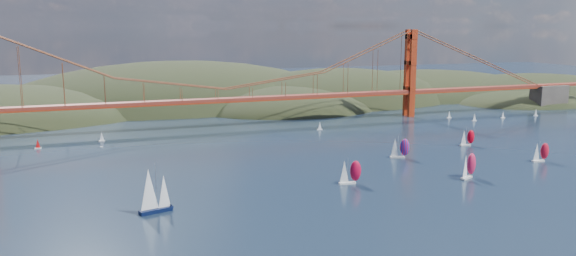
# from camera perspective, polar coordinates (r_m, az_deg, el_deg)

# --- Properties ---
(ground) EXTENTS (1200.00, 1200.00, 0.00)m
(ground) POSITION_cam_1_polar(r_m,az_deg,el_deg) (159.39, 9.12, -10.78)
(ground) COLOR black
(ground) RESTS_ON ground
(headlands) EXTENTS (725.00, 225.00, 96.00)m
(headlands) POSITION_cam_1_polar(r_m,az_deg,el_deg) (430.47, -3.48, 1.00)
(headlands) COLOR black
(headlands) RESTS_ON ground
(bridge) EXTENTS (552.00, 12.00, 55.00)m
(bridge) POSITION_cam_1_polar(r_m,az_deg,el_deg) (318.92, -6.73, 5.78)
(bridge) COLOR maroon
(bridge) RESTS_ON ground
(sloop_navy) EXTENTS (10.64, 7.29, 15.78)m
(sloop_navy) POSITION_cam_1_polar(r_m,az_deg,el_deg) (178.71, -13.51, -6.25)
(sloop_navy) COLOR black
(sloop_navy) RESTS_ON ground
(racer_0) EXTENTS (8.59, 3.62, 9.78)m
(racer_0) POSITION_cam_1_polar(r_m,az_deg,el_deg) (206.82, 6.29, -4.43)
(racer_0) COLOR white
(racer_0) RESTS_ON ground
(racer_1) EXTENTS (9.42, 6.88, 10.59)m
(racer_1) POSITION_cam_1_polar(r_m,az_deg,el_deg) (223.64, 17.85, -3.64)
(racer_1) COLOR silver
(racer_1) RESTS_ON ground
(racer_2) EXTENTS (7.91, 3.25, 9.06)m
(racer_2) POSITION_cam_1_polar(r_m,az_deg,el_deg) (262.34, 24.27, -2.21)
(racer_2) COLOR white
(racer_2) RESTS_ON ground
(racer_3) EXTENTS (7.54, 3.09, 8.66)m
(racer_3) POSITION_cam_1_polar(r_m,az_deg,el_deg) (284.19, 17.74, -0.92)
(racer_3) COLOR silver
(racer_3) RESTS_ON ground
(racer_rwb) EXTENTS (8.67, 5.18, 9.71)m
(racer_rwb) POSITION_cam_1_polar(r_m,az_deg,el_deg) (250.49, 11.26, -1.97)
(racer_rwb) COLOR silver
(racer_rwb) RESTS_ON ground
(distant_boat_2) EXTENTS (3.00, 2.00, 4.70)m
(distant_boat_2) POSITION_cam_1_polar(r_m,az_deg,el_deg) (289.38, -24.08, -1.48)
(distant_boat_2) COLOR silver
(distant_boat_2) RESTS_ON ground
(distant_boat_3) EXTENTS (3.00, 2.00, 4.70)m
(distant_boat_3) POSITION_cam_1_polar(r_m,az_deg,el_deg) (296.71, -18.41, -0.83)
(distant_boat_3) COLOR silver
(distant_boat_3) RESTS_ON ground
(distant_boat_4) EXTENTS (3.00, 2.00, 4.70)m
(distant_boat_4) POSITION_cam_1_polar(r_m,az_deg,el_deg) (366.23, 16.07, 1.33)
(distant_boat_4) COLOR silver
(distant_boat_4) RESTS_ON ground
(distant_boat_5) EXTENTS (3.00, 2.00, 4.70)m
(distant_boat_5) POSITION_cam_1_polar(r_m,az_deg,el_deg) (360.18, 18.42, 1.06)
(distant_boat_5) COLOR silver
(distant_boat_5) RESTS_ON ground
(distant_boat_6) EXTENTS (3.00, 2.00, 4.70)m
(distant_boat_6) POSITION_cam_1_polar(r_m,az_deg,el_deg) (376.75, 21.01, 1.29)
(distant_boat_6) COLOR silver
(distant_boat_6) RESTS_ON ground
(distant_boat_7) EXTENTS (3.00, 2.00, 4.70)m
(distant_boat_7) POSITION_cam_1_polar(r_m,az_deg,el_deg) (394.66, 23.88, 1.47)
(distant_boat_7) COLOR silver
(distant_boat_7) RESTS_ON ground
(distant_boat_8) EXTENTS (3.00, 2.00, 4.70)m
(distant_boat_8) POSITION_cam_1_polar(r_m,az_deg,el_deg) (312.72, 3.25, 0.24)
(distant_boat_8) COLOR silver
(distant_boat_8) RESTS_ON ground
(gull) EXTENTS (0.90, 0.25, 0.17)m
(gull) POSITION_cam_1_polar(r_m,az_deg,el_deg) (153.64, -18.43, -1.82)
(gull) COLOR white
(gull) RESTS_ON ground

